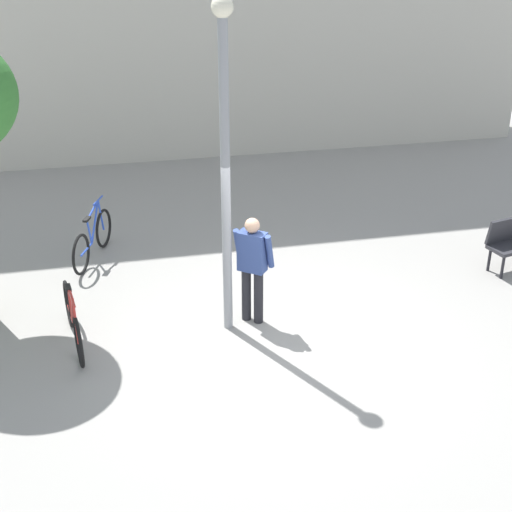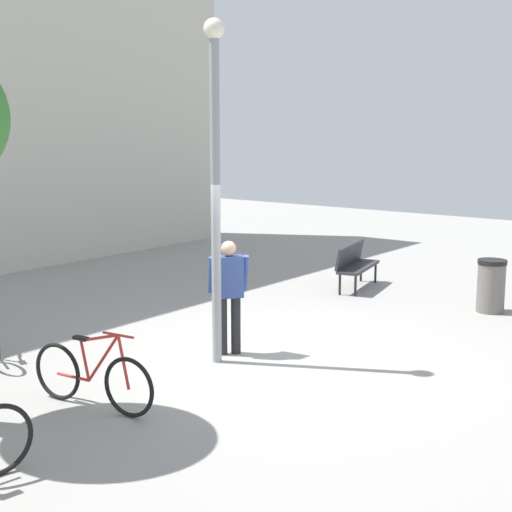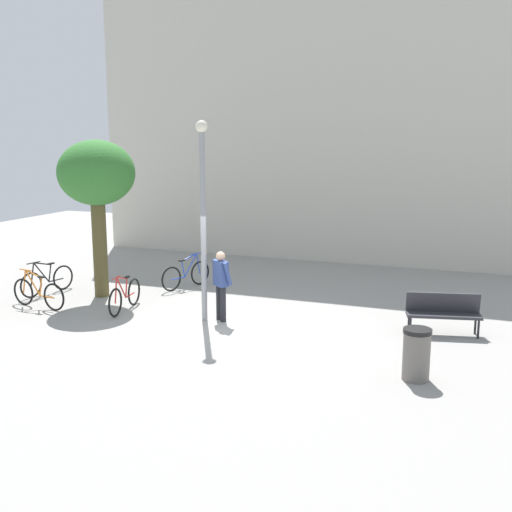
% 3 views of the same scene
% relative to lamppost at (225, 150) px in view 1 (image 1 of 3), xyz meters
% --- Properties ---
extents(ground_plane, '(36.00, 36.00, 0.00)m').
position_rel_lamppost_xyz_m(ground_plane, '(0.63, -0.59, -2.72)').
color(ground_plane, gray).
extents(lamppost, '(0.28, 0.28, 4.67)m').
position_rel_lamppost_xyz_m(lamppost, '(0.00, 0.00, 0.00)').
color(lamppost, gray).
rests_on(lamppost, ground_plane).
extents(person_by_lamppost, '(0.61, 0.54, 1.67)m').
position_rel_lamppost_xyz_m(person_by_lamppost, '(0.39, 0.10, -1.76)').
color(person_by_lamppost, '#232328').
rests_on(person_by_lamppost, ground_plane).
extents(bicycle_blue, '(0.71, 1.70, 0.97)m').
position_rel_lamppost_xyz_m(bicycle_blue, '(-1.90, 2.74, -2.34)').
color(bicycle_blue, black).
rests_on(bicycle_blue, ground_plane).
extents(bicycle_red, '(0.30, 1.80, 0.97)m').
position_rel_lamppost_xyz_m(bicycle_red, '(-2.21, 0.00, -2.34)').
color(bicycle_red, black).
rests_on(bicycle_red, ground_plane).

